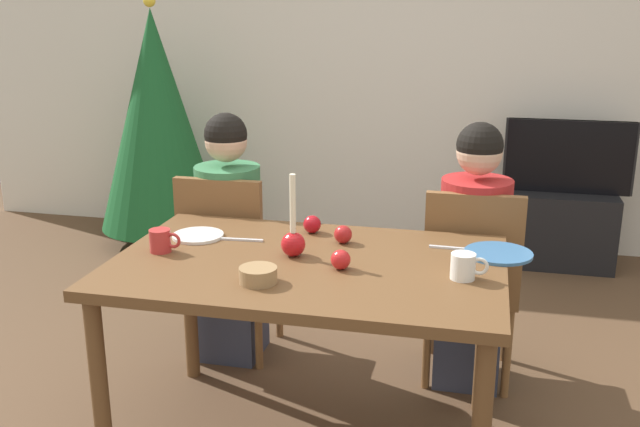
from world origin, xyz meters
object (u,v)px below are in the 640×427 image
at_px(christmas_tree, 157,121).
at_px(apple_by_right_mug, 343,234).
at_px(person_right_child, 472,261).
at_px(bowl_walnuts, 258,275).
at_px(dining_table, 308,282).
at_px(candle_centerpiece, 293,239).
at_px(chair_right, 471,276).
at_px(chair_left, 228,256).
at_px(apple_near_candle, 341,260).
at_px(mug_left, 161,241).
at_px(apple_by_left_plate, 312,224).
at_px(person_left_child, 230,242).
at_px(plate_right, 498,253).
at_px(mug_right, 464,266).
at_px(tv_stand, 562,228).
at_px(tv, 569,157).
at_px(plate_left, 198,236).

distance_m(christmas_tree, apple_by_right_mug, 2.49).
distance_m(person_right_child, bowl_walnuts, 1.13).
xyz_separation_m(dining_table, candle_centerpiece, (-0.06, 0.04, 0.15)).
distance_m(chair_right, christmas_tree, 2.63).
xyz_separation_m(chair_left, christmas_tree, (-1.03, 1.48, 0.36)).
distance_m(chair_right, apple_near_candle, 0.84).
relative_size(mug_left, apple_by_left_plate, 1.70).
distance_m(chair_right, person_left_child, 1.11).
bearing_deg(plate_right, christmas_tree, 140.16).
bearing_deg(mug_right, mug_left, 178.89).
height_order(person_right_child, plate_right, person_right_child).
distance_m(dining_table, tv_stand, 2.59).
distance_m(dining_table, tv, 2.56).
xyz_separation_m(tv, plate_right, (-0.44, -2.08, 0.05)).
bearing_deg(dining_table, tv_stand, 64.19).
xyz_separation_m(dining_table, bowl_walnuts, (-0.11, -0.24, 0.11)).
xyz_separation_m(candle_centerpiece, mug_right, (0.62, -0.09, -0.02)).
bearing_deg(person_left_child, mug_left, -91.56).
distance_m(tv_stand, plate_right, 2.19).
relative_size(tv_stand, bowl_walnuts, 5.03).
height_order(chair_left, person_left_child, person_left_child).
relative_size(person_left_child, apple_by_left_plate, 16.38).
bearing_deg(person_left_child, mug_right, -32.31).
bearing_deg(chair_left, mug_left, -91.64).
bearing_deg(apple_by_left_plate, plate_right, -7.82).
distance_m(tv, plate_left, 2.67).
bearing_deg(plate_left, plate_right, 2.75).
height_order(dining_table, candle_centerpiece, candle_centerpiece).
bearing_deg(plate_left, chair_left, 96.02).
bearing_deg(tv, candle_centerpiece, -117.46).
xyz_separation_m(chair_right, plate_left, (-1.06, -0.44, 0.24)).
height_order(plate_right, apple_by_right_mug, apple_by_right_mug).
bearing_deg(christmas_tree, tv, 4.57).
relative_size(plate_left, bowl_walnuts, 1.59).
relative_size(person_right_child, plate_right, 4.70).
relative_size(person_left_child, mug_right, 9.27).
bearing_deg(mug_left, person_right_child, 30.59).
height_order(chair_right, tv, tv).
bearing_deg(mug_right, dining_table, 175.02).
bearing_deg(apple_by_left_plate, mug_right, -31.04).
bearing_deg(mug_right, tv, 76.61).
xyz_separation_m(person_left_child, apple_by_left_plate, (0.47, -0.32, 0.22)).
distance_m(tv, christmas_tree, 2.69).
distance_m(tv_stand, candle_centerpiece, 2.61).
distance_m(dining_table, bowl_walnuts, 0.28).
xyz_separation_m(christmas_tree, mug_left, (1.01, -2.11, -0.08)).
height_order(christmas_tree, apple_by_left_plate, christmas_tree).
height_order(person_left_child, mug_left, person_left_child).
height_order(candle_centerpiece, apple_by_left_plate, candle_centerpiece).
height_order(person_right_child, mug_left, person_right_child).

